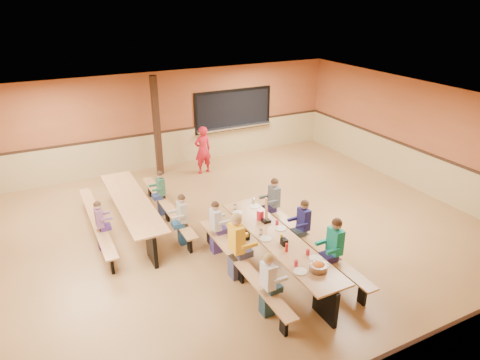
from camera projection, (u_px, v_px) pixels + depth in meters
name	position (u px, v px, depth m)	size (l,w,h in m)	color
ground	(227.00, 238.00, 9.75)	(12.00, 12.00, 0.00)	olive
room_envelope	(226.00, 212.00, 9.47)	(12.04, 10.04, 3.02)	#9C532D
kitchen_pass_through	(233.00, 112.00, 14.27)	(2.78, 0.28, 1.38)	black
structural_post	(157.00, 127.00, 12.66)	(0.18, 0.18, 3.00)	black
cafeteria_table_main	(278.00, 248.00, 8.43)	(1.91, 3.70, 0.74)	#B17A46
cafeteria_table_second	(132.00, 208.00, 9.97)	(1.91, 3.70, 0.74)	#B17A46
seated_child_white_left	(268.00, 285.00, 7.24)	(0.37, 0.30, 1.20)	white
seated_adult_yellow	(236.00, 246.00, 8.18)	(0.45, 0.37, 1.37)	yellow
seated_child_grey_left	(216.00, 228.00, 9.02)	(0.36, 0.29, 1.18)	silver
seated_child_teal_right	(334.00, 249.00, 8.16)	(0.41, 0.34, 1.29)	#148E76
seated_child_navy_right	(303.00, 227.00, 9.02)	(0.37, 0.30, 1.22)	navy
seated_child_char_right	(274.00, 203.00, 10.00)	(0.38, 0.31, 1.24)	#545A5E
seated_child_purple_sec	(100.00, 226.00, 9.16)	(0.33, 0.27, 1.12)	#774871
seated_child_green_sec	(161.00, 193.00, 10.61)	(0.34, 0.28, 1.15)	#2F6245
seated_child_tan_sec	(183.00, 220.00, 9.34)	(0.36, 0.29, 1.18)	#B1A68E
standing_woman	(203.00, 150.00, 13.02)	(0.54, 0.36, 1.49)	red
punch_pitcher	(260.00, 215.00, 9.00)	(0.16, 0.16, 0.22)	#B7182A
chip_bowl	(318.00, 267.00, 7.36)	(0.32, 0.32, 0.15)	orange
napkin_dispenser	(284.00, 242.00, 8.10)	(0.10, 0.14, 0.13)	black
condiment_mustard	(281.00, 238.00, 8.20)	(0.06, 0.06, 0.17)	yellow
condiment_ketchup	(287.00, 247.00, 7.89)	(0.06, 0.06, 0.17)	#B2140F
table_paddle	(266.00, 216.00, 8.88)	(0.16, 0.16, 0.56)	black
place_settings	(279.00, 236.00, 8.32)	(0.65, 3.30, 0.11)	beige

